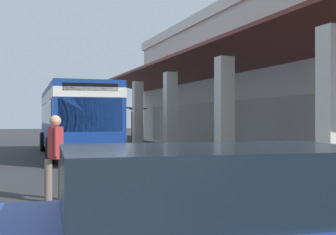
{
  "coord_description": "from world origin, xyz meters",
  "views": [
    {
      "loc": [
        20.45,
        -2.7,
        1.7
      ],
      "look_at": [
        0.34,
        4.52,
        1.77
      ],
      "focal_mm": 47.85,
      "sensor_mm": 36.0,
      "label": 1
    }
  ],
  "objects_px": {
    "parked_sedan_blue": "(232,233)",
    "pedestrian": "(55,152)",
    "potted_palm": "(132,136)",
    "transit_bus": "(74,116)"
  },
  "relations": [
    {
      "from": "parked_sedan_blue",
      "to": "pedestrian",
      "type": "xyz_separation_m",
      "value": [
        -6.23,
        -0.82,
        0.26
      ]
    },
    {
      "from": "transit_bus",
      "to": "pedestrian",
      "type": "relative_size",
      "value": 6.34
    },
    {
      "from": "transit_bus",
      "to": "pedestrian",
      "type": "height_order",
      "value": "transit_bus"
    },
    {
      "from": "potted_palm",
      "to": "pedestrian",
      "type": "bearing_deg",
      "value": -19.65
    },
    {
      "from": "pedestrian",
      "to": "parked_sedan_blue",
      "type": "bearing_deg",
      "value": 7.49
    },
    {
      "from": "parked_sedan_blue",
      "to": "potted_palm",
      "type": "distance_m",
      "value": 26.29
    },
    {
      "from": "parked_sedan_blue",
      "to": "potted_palm",
      "type": "relative_size",
      "value": 1.8
    },
    {
      "from": "parked_sedan_blue",
      "to": "pedestrian",
      "type": "bearing_deg",
      "value": -172.51
    },
    {
      "from": "transit_bus",
      "to": "potted_palm",
      "type": "relative_size",
      "value": 4.48
    },
    {
      "from": "pedestrian",
      "to": "potted_palm",
      "type": "distance_m",
      "value": 20.54
    }
  ]
}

